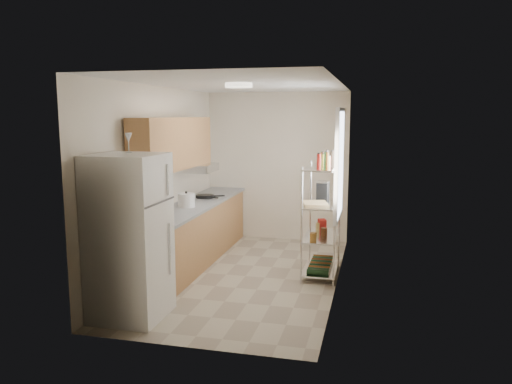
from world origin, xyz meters
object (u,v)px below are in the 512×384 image
frying_pan_large (204,196)px  rice_cooker (186,200)px  refrigerator (129,237)px  cutting_board (315,204)px  espresso_machine (323,190)px

frying_pan_large → rice_cooker: bearing=-66.5°
rice_cooker → frying_pan_large: (-0.03, 0.82, -0.08)m
rice_cooker → refrigerator: bearing=-88.5°
rice_cooker → cutting_board: size_ratio=0.59×
cutting_board → frying_pan_large: bearing=156.7°
frying_pan_large → espresso_machine: (1.93, -0.41, 0.22)m
espresso_machine → cutting_board: bearing=-95.9°
cutting_board → refrigerator: bearing=-134.6°
cutting_board → espresso_machine: size_ratio=1.52×
espresso_machine → refrigerator: bearing=-127.4°
rice_cooker → espresso_machine: bearing=12.2°
cutting_board → rice_cooker: bearing=-179.4°
refrigerator → cutting_board: bearing=45.4°
refrigerator → espresso_machine: bearing=50.1°
refrigerator → frying_pan_large: bearing=91.7°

